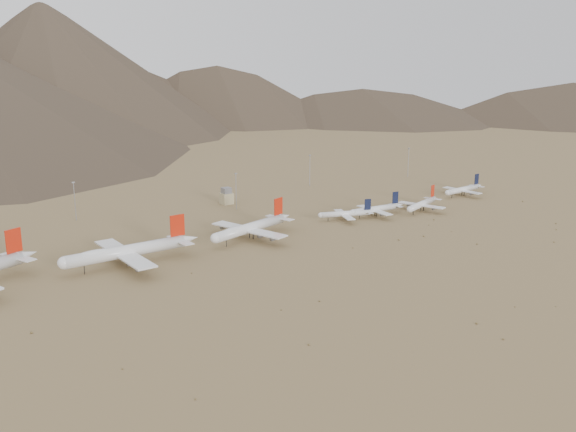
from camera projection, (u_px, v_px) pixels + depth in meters
ground at (291, 251)px, 352.35m from camera, size 3000.00×3000.00×0.00m
widebody_centre at (127, 251)px, 327.08m from camera, size 76.03×58.08×22.58m
widebody_east at (250, 228)px, 374.24m from camera, size 66.40×52.45×20.19m
narrowbody_a at (347, 214)px, 417.74m from camera, size 38.06×28.59×13.28m
narrowbody_b at (376, 209)px, 428.36m from camera, size 44.65×32.23×14.74m
narrowbody_c at (423, 204)px, 442.41m from camera, size 44.78×33.36×15.34m
narrowbody_d at (464, 189)px, 489.87m from camera, size 45.06×32.36×14.86m
control_tower at (226, 197)px, 462.22m from camera, size 8.00×8.00×12.00m
mast_west at (75, 199)px, 414.14m from camera, size 2.00×0.60×25.70m
mast_centre at (236, 189)px, 443.96m from camera, size 2.00×0.60×25.70m
mast_east at (310, 169)px, 523.21m from camera, size 2.00×0.60×25.70m
mast_far_east at (408, 161)px, 560.89m from camera, size 2.00×0.60×25.70m
desert_scrub at (447, 267)px, 325.66m from camera, size 400.89×177.57×0.80m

